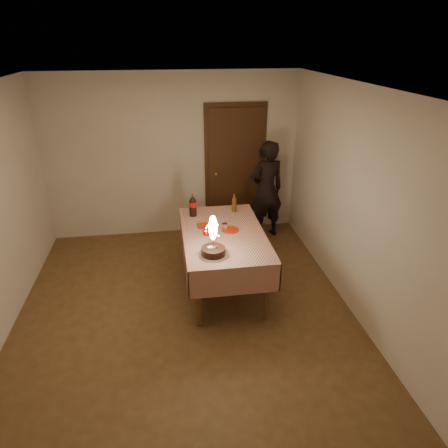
{
  "coord_description": "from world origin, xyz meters",
  "views": [
    {
      "loc": [
        -0.13,
        -3.99,
        3.04
      ],
      "look_at": [
        0.53,
        0.39,
        0.95
      ],
      "focal_mm": 32.0,
      "sensor_mm": 36.0,
      "label": 1
    }
  ],
  "objects_px": {
    "red_cup": "(207,231)",
    "photographer": "(266,190)",
    "birthday_cake": "(213,245)",
    "clear_cup": "(225,227)",
    "red_plate": "(230,230)",
    "cola_bottle": "(193,205)",
    "dining_table": "(223,240)",
    "amber_bottle_right": "(234,204)"
  },
  "relations": [
    {
      "from": "cola_bottle",
      "to": "birthday_cake",
      "type": "bearing_deg",
      "value": -82.98
    },
    {
      "from": "red_plate",
      "to": "red_cup",
      "type": "bearing_deg",
      "value": -164.89
    },
    {
      "from": "photographer",
      "to": "amber_bottle_right",
      "type": "bearing_deg",
      "value": -130.27
    },
    {
      "from": "red_plate",
      "to": "red_cup",
      "type": "xyz_separation_m",
      "value": [
        -0.31,
        -0.08,
        0.05
      ]
    },
    {
      "from": "clear_cup",
      "to": "amber_bottle_right",
      "type": "bearing_deg",
      "value": 68.67
    },
    {
      "from": "red_cup",
      "to": "amber_bottle_right",
      "type": "height_order",
      "value": "amber_bottle_right"
    },
    {
      "from": "clear_cup",
      "to": "dining_table",
      "type": "bearing_deg",
      "value": -112.26
    },
    {
      "from": "red_cup",
      "to": "cola_bottle",
      "type": "height_order",
      "value": "cola_bottle"
    },
    {
      "from": "clear_cup",
      "to": "red_cup",
      "type": "bearing_deg",
      "value": -158.55
    },
    {
      "from": "red_cup",
      "to": "cola_bottle",
      "type": "bearing_deg",
      "value": 101.26
    },
    {
      "from": "birthday_cake",
      "to": "amber_bottle_right",
      "type": "xyz_separation_m",
      "value": [
        0.44,
        1.17,
        -0.0
      ]
    },
    {
      "from": "birthday_cake",
      "to": "amber_bottle_right",
      "type": "relative_size",
      "value": 1.89
    },
    {
      "from": "red_plate",
      "to": "birthday_cake",
      "type": "bearing_deg",
      "value": -116.43
    },
    {
      "from": "red_plate",
      "to": "clear_cup",
      "type": "xyz_separation_m",
      "value": [
        -0.07,
        0.01,
        0.04
      ]
    },
    {
      "from": "photographer",
      "to": "red_plate",
      "type": "bearing_deg",
      "value": -120.82
    },
    {
      "from": "cola_bottle",
      "to": "red_plate",
      "type": "bearing_deg",
      "value": -50.12
    },
    {
      "from": "red_cup",
      "to": "photographer",
      "type": "xyz_separation_m",
      "value": [
        1.12,
        1.44,
        -0.05
      ]
    },
    {
      "from": "red_plate",
      "to": "cola_bottle",
      "type": "relative_size",
      "value": 0.69
    },
    {
      "from": "amber_bottle_right",
      "to": "cola_bottle",
      "type": "bearing_deg",
      "value": -174.07
    },
    {
      "from": "red_plate",
      "to": "dining_table",
      "type": "bearing_deg",
      "value": -151.48
    },
    {
      "from": "dining_table",
      "to": "cola_bottle",
      "type": "relative_size",
      "value": 5.42
    },
    {
      "from": "red_plate",
      "to": "clear_cup",
      "type": "distance_m",
      "value": 0.08
    },
    {
      "from": "red_cup",
      "to": "photographer",
      "type": "distance_m",
      "value": 1.83
    },
    {
      "from": "birthday_cake",
      "to": "clear_cup",
      "type": "height_order",
      "value": "birthday_cake"
    },
    {
      "from": "dining_table",
      "to": "red_plate",
      "type": "height_order",
      "value": "red_plate"
    },
    {
      "from": "birthday_cake",
      "to": "red_plate",
      "type": "relative_size",
      "value": 2.19
    },
    {
      "from": "birthday_cake",
      "to": "amber_bottle_right",
      "type": "distance_m",
      "value": 1.25
    },
    {
      "from": "cola_bottle",
      "to": "photographer",
      "type": "relative_size",
      "value": 0.2
    },
    {
      "from": "red_cup",
      "to": "cola_bottle",
      "type": "xyz_separation_m",
      "value": [
        -0.12,
        0.6,
        0.1
      ]
    },
    {
      "from": "red_plate",
      "to": "amber_bottle_right",
      "type": "bearing_deg",
      "value": 75.53
    },
    {
      "from": "birthday_cake",
      "to": "clear_cup",
      "type": "xyz_separation_m",
      "value": [
        0.22,
        0.6,
        -0.08
      ]
    },
    {
      "from": "birthday_cake",
      "to": "photographer",
      "type": "relative_size",
      "value": 0.3
    },
    {
      "from": "red_cup",
      "to": "clear_cup",
      "type": "xyz_separation_m",
      "value": [
        0.24,
        0.09,
        -0.01
      ]
    },
    {
      "from": "cola_bottle",
      "to": "dining_table",
      "type": "bearing_deg",
      "value": -59.7
    },
    {
      "from": "red_plate",
      "to": "clear_cup",
      "type": "bearing_deg",
      "value": 172.27
    },
    {
      "from": "cola_bottle",
      "to": "photographer",
      "type": "distance_m",
      "value": 1.51
    },
    {
      "from": "cola_bottle",
      "to": "red_cup",
      "type": "bearing_deg",
      "value": -78.74
    },
    {
      "from": "cola_bottle",
      "to": "amber_bottle_right",
      "type": "distance_m",
      "value": 0.59
    },
    {
      "from": "red_plate",
      "to": "photographer",
      "type": "relative_size",
      "value": 0.14
    },
    {
      "from": "red_cup",
      "to": "clear_cup",
      "type": "bearing_deg",
      "value": 21.45
    },
    {
      "from": "clear_cup",
      "to": "red_plate",
      "type": "bearing_deg",
      "value": -7.73
    },
    {
      "from": "dining_table",
      "to": "clear_cup",
      "type": "bearing_deg",
      "value": 67.74
    }
  ]
}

